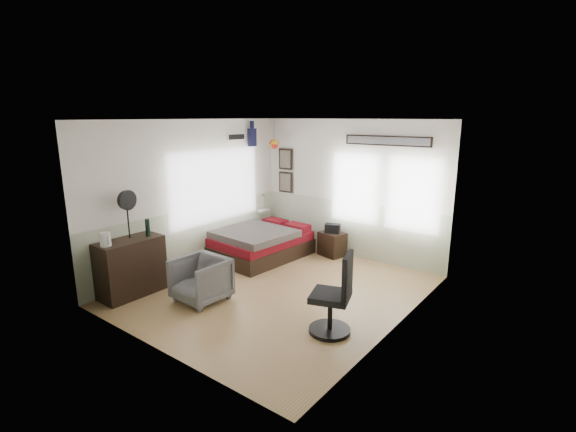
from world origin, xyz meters
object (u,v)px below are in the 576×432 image
(bed, at_px, (261,243))
(task_chair, at_px, (335,301))
(armchair, at_px, (201,280))
(nightstand, at_px, (332,244))
(dresser, at_px, (131,267))

(bed, relative_size, task_chair, 1.77)
(bed, relative_size, armchair, 2.60)
(armchair, height_order, nightstand, armchair)
(task_chair, bearing_deg, nightstand, 103.20)
(dresser, xyz_separation_m, task_chair, (3.17, 0.89, -0.01))
(bed, xyz_separation_m, task_chair, (2.72, -1.69, 0.16))
(bed, xyz_separation_m, nightstand, (1.07, 0.95, -0.05))
(armchair, xyz_separation_m, nightstand, (0.47, 3.03, -0.10))
(nightstand, height_order, task_chair, task_chair)
(bed, bearing_deg, dresser, -95.73)
(bed, distance_m, dresser, 2.62)
(nightstand, xyz_separation_m, task_chair, (1.65, -2.64, 0.20))
(dresser, relative_size, armchair, 1.35)
(bed, distance_m, nightstand, 1.43)
(dresser, bearing_deg, nightstand, 66.74)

